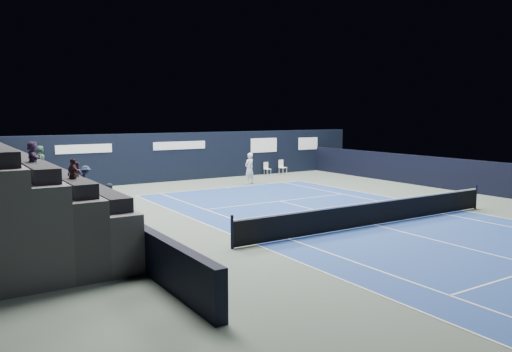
{
  "coord_description": "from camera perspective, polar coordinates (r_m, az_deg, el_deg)",
  "views": [
    {
      "loc": [
        -14.12,
        -13.52,
        4.28
      ],
      "look_at": [
        -1.16,
        6.79,
        1.3
      ],
      "focal_mm": 35.0,
      "sensor_mm": 36.0,
      "label": 1
    }
  ],
  "objects": [
    {
      "name": "enclosure_wall_right",
      "position": [
        31.6,
        18.94,
        0.52
      ],
      "size": [
        0.3,
        22.0,
        1.8
      ],
      "primitive_type": "cube",
      "color": "black",
      "rests_on": "ground"
    },
    {
      "name": "ground",
      "position": [
        21.42,
        9.59,
        -4.58
      ],
      "size": [
        48.0,
        48.0,
        0.0
      ],
      "primitive_type": "plane",
      "color": "#516155",
      "rests_on": "ground"
    },
    {
      "name": "side_barrier_left",
      "position": [
        20.37,
        -18.91,
        -3.74
      ],
      "size": [
        0.33,
        22.0,
        1.2
      ],
      "color": "black",
      "rests_on": "ground"
    },
    {
      "name": "back_sponsor_wall",
      "position": [
        33.29,
        -7.32,
        2.29
      ],
      "size": [
        26.0,
        0.63,
        3.1
      ],
      "color": "black",
      "rests_on": "ground"
    },
    {
      "name": "tennis_player",
      "position": [
        30.79,
        -0.75,
        0.87
      ],
      "size": [
        0.81,
        0.94,
        1.93
      ],
      "color": "white",
      "rests_on": "ground"
    },
    {
      "name": "line_judge",
      "position": [
        21.19,
        -16.26,
        -2.82
      ],
      "size": [
        0.37,
        0.56,
        1.51
      ],
      "primitive_type": "imported",
      "rotation": [
        0.0,
        0.0,
        1.6
      ],
      "color": "black",
      "rests_on": "ground"
    },
    {
      "name": "tennis_net",
      "position": [
        19.91,
        13.49,
        -4.06
      ],
      "size": [
        12.9,
        0.1,
        1.1
      ],
      "color": "black",
      "rests_on": "ground"
    },
    {
      "name": "folding_chair_back_a",
      "position": [
        35.58,
        1.19,
        1.11
      ],
      "size": [
        0.44,
        0.46,
        0.91
      ],
      "rotation": [
        0.0,
        0.0,
        0.1
      ],
      "color": "white",
      "rests_on": "ground"
    },
    {
      "name": "line_judge_chair",
      "position": [
        20.15,
        -16.41,
        -3.96
      ],
      "size": [
        0.49,
        0.48,
        0.94
      ],
      "rotation": [
        0.0,
        0.0,
        -0.21
      ],
      "color": "white",
      "rests_on": "ground"
    },
    {
      "name": "folding_chair_back_b",
      "position": [
        35.98,
        2.99,
        1.15
      ],
      "size": [
        0.53,
        0.51,
        1.04
      ],
      "rotation": [
        0.0,
        0.0,
        0.17
      ],
      "color": "white",
      "rests_on": "ground"
    },
    {
      "name": "court_markings",
      "position": [
        20.01,
        13.44,
        -5.46
      ],
      "size": [
        11.03,
        23.83,
        0.0
      ],
      "color": "white",
      "rests_on": "court_surface"
    },
    {
      "name": "court_surface",
      "position": [
        20.01,
        13.44,
        -5.48
      ],
      "size": [
        10.97,
        23.77,
        0.01
      ],
      "primitive_type": "cube",
      "color": "navy",
      "rests_on": "ground"
    }
  ]
}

